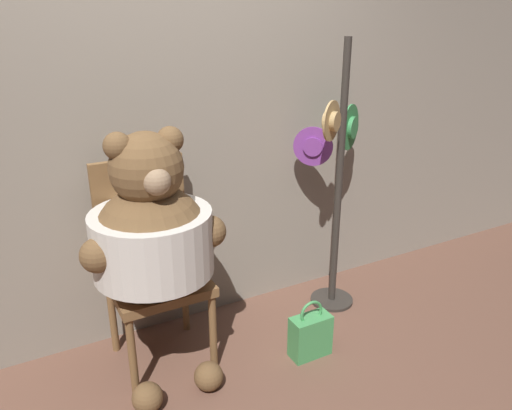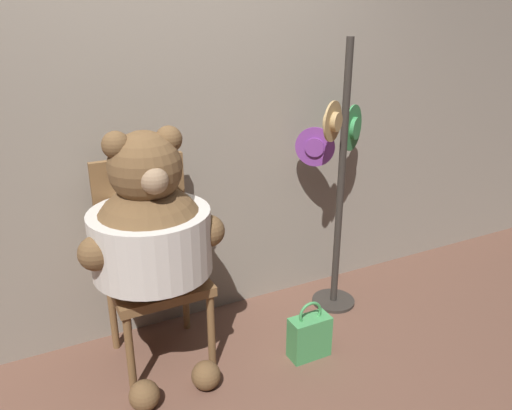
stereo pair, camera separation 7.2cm
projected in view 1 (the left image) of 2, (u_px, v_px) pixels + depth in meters
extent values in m
plane|color=brown|center=(220.00, 396.00, 2.51)|extent=(14.00, 14.00, 0.00)
cube|color=gray|center=(152.00, 103.00, 2.68)|extent=(8.00, 0.10, 2.70)
cylinder|color=brown|center=(133.00, 358.00, 2.43)|extent=(0.04, 0.04, 0.46)
cylinder|color=brown|center=(213.00, 333.00, 2.62)|extent=(0.04, 0.04, 0.46)
cylinder|color=brown|center=(112.00, 315.00, 2.77)|extent=(0.04, 0.04, 0.46)
cylinder|color=brown|center=(185.00, 296.00, 2.96)|extent=(0.04, 0.04, 0.46)
cube|color=brown|center=(158.00, 283.00, 2.61)|extent=(0.49, 0.48, 0.05)
cube|color=brown|center=(141.00, 212.00, 2.67)|extent=(0.49, 0.04, 0.60)
sphere|color=brown|center=(153.00, 242.00, 2.43)|extent=(0.58, 0.58, 0.58)
cylinder|color=silver|center=(153.00, 242.00, 2.43)|extent=(0.59, 0.59, 0.32)
sphere|color=brown|center=(146.00, 169.00, 2.30)|extent=(0.35, 0.35, 0.35)
sphere|color=brown|center=(117.00, 146.00, 2.20)|extent=(0.13, 0.13, 0.13)
sphere|color=brown|center=(170.00, 140.00, 2.31)|extent=(0.13, 0.13, 0.13)
sphere|color=#997A5B|center=(157.00, 181.00, 2.18)|extent=(0.13, 0.13, 0.13)
sphere|color=brown|center=(98.00, 255.00, 2.24)|extent=(0.16, 0.16, 0.16)
sphere|color=brown|center=(210.00, 231.00, 2.49)|extent=(0.16, 0.16, 0.16)
sphere|color=brown|center=(148.00, 398.00, 2.40)|extent=(0.15, 0.15, 0.15)
sphere|color=brown|center=(209.00, 376.00, 2.54)|extent=(0.15, 0.15, 0.15)
cylinder|color=#332D28|center=(332.00, 300.00, 3.33)|extent=(0.28, 0.28, 0.02)
cylinder|color=#332D28|center=(339.00, 182.00, 3.03)|extent=(0.04, 0.04, 1.68)
cylinder|color=tan|center=(331.00, 121.00, 2.74)|extent=(0.20, 0.13, 0.23)
cylinder|color=tan|center=(331.00, 121.00, 2.74)|extent=(0.13, 0.12, 0.11)
cylinder|color=#7A388E|center=(313.00, 147.00, 2.99)|extent=(0.19, 0.17, 0.24)
cylinder|color=#7A388E|center=(313.00, 147.00, 2.99)|extent=(0.11, 0.11, 0.12)
cylinder|color=#3D9351|center=(350.00, 127.00, 3.03)|extent=(0.24, 0.16, 0.28)
cylinder|color=#3D9351|center=(350.00, 127.00, 3.03)|extent=(0.15, 0.12, 0.13)
cube|color=#479E56|center=(310.00, 336.00, 2.78)|extent=(0.23, 0.11, 0.24)
torus|color=#479E56|center=(311.00, 312.00, 2.72)|extent=(0.14, 0.02, 0.14)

